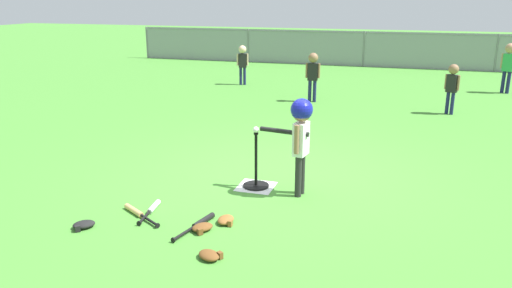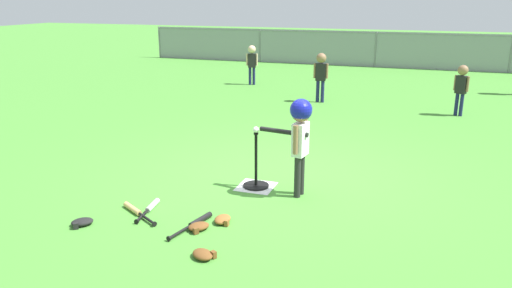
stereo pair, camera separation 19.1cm
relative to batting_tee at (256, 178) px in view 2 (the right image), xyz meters
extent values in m
plane|color=#478C33|center=(0.19, 0.47, -0.11)|extent=(60.00, 60.00, 0.00)
cube|color=white|center=(0.00, 0.00, -0.11)|extent=(0.44, 0.44, 0.01)
cylinder|color=black|center=(0.00, 0.00, -0.10)|extent=(0.32, 0.32, 0.03)
cylinder|color=black|center=(0.00, 0.00, 0.25)|extent=(0.04, 0.04, 0.67)
cylinder|color=black|center=(0.00, 0.00, 0.57)|extent=(0.06, 0.06, 0.02)
sphere|color=white|center=(0.00, 0.00, 0.62)|extent=(0.07, 0.07, 0.07)
cylinder|color=#262626|center=(0.56, -0.15, 0.14)|extent=(0.08, 0.08, 0.50)
cylinder|color=#262626|center=(0.58, -0.04, 0.14)|extent=(0.08, 0.08, 0.50)
cube|color=white|center=(0.57, -0.09, 0.58)|extent=(0.17, 0.24, 0.39)
cylinder|color=#8C6647|center=(0.55, -0.23, 0.61)|extent=(0.06, 0.06, 0.33)
cylinder|color=#8C6647|center=(0.59, 0.05, 0.61)|extent=(0.06, 0.06, 0.33)
sphere|color=#8C6647|center=(0.57, -0.09, 0.89)|extent=(0.22, 0.22, 0.22)
sphere|color=#141999|center=(0.57, -0.09, 0.92)|extent=(0.25, 0.25, 0.25)
cylinder|color=black|center=(0.36, -0.06, 0.64)|extent=(0.60, 0.15, 0.06)
cylinder|color=#191E4C|center=(2.55, 4.83, 0.11)|extent=(0.07, 0.07, 0.44)
cylinder|color=#191E4C|center=(2.46, 4.88, 0.11)|extent=(0.07, 0.07, 0.44)
cube|color=black|center=(2.51, 4.86, 0.50)|extent=(0.23, 0.19, 0.34)
cylinder|color=#8C6647|center=(2.62, 4.80, 0.53)|extent=(0.05, 0.05, 0.29)
cylinder|color=#8C6647|center=(2.40, 4.91, 0.53)|extent=(0.05, 0.05, 0.29)
sphere|color=#8C6647|center=(2.51, 4.86, 0.78)|extent=(0.20, 0.20, 0.20)
cylinder|color=#191E4C|center=(-2.44, 6.86, 0.12)|extent=(0.07, 0.07, 0.46)
cylinder|color=#191E4C|center=(-2.54, 6.82, 0.12)|extent=(0.07, 0.07, 0.46)
cube|color=black|center=(-2.49, 6.84, 0.52)|extent=(0.23, 0.18, 0.36)
cylinder|color=beige|center=(-2.37, 6.88, 0.55)|extent=(0.05, 0.05, 0.30)
cylinder|color=beige|center=(-2.61, 6.79, 0.55)|extent=(0.05, 0.05, 0.30)
sphere|color=beige|center=(-2.49, 6.84, 0.81)|extent=(0.20, 0.20, 0.20)
cylinder|color=#191E4C|center=(-0.27, 5.23, 0.13)|extent=(0.07, 0.07, 0.48)
cylinder|color=#191E4C|center=(-0.38, 5.22, 0.13)|extent=(0.07, 0.07, 0.48)
cube|color=black|center=(-0.32, 5.22, 0.56)|extent=(0.22, 0.14, 0.37)
cylinder|color=#8C6647|center=(-0.19, 5.23, 0.58)|extent=(0.05, 0.05, 0.32)
cylinder|color=#8C6647|center=(-0.46, 5.22, 0.58)|extent=(0.05, 0.05, 0.32)
sphere|color=#8C6647|center=(-0.32, 5.22, 0.86)|extent=(0.21, 0.21, 0.21)
cylinder|color=silver|center=(-0.88, -0.98, -0.08)|extent=(0.10, 0.28, 0.06)
cylinder|color=black|center=(-0.84, -1.25, -0.08)|extent=(0.07, 0.28, 0.03)
cylinder|color=black|center=(-0.82, -1.39, -0.08)|extent=(0.05, 0.02, 0.05)
cylinder|color=#DBB266|center=(-1.04, -1.13, -0.08)|extent=(0.31, 0.22, 0.06)
cylinder|color=black|center=(-0.76, -1.29, -0.08)|extent=(0.29, 0.19, 0.03)
cylinder|color=black|center=(-0.62, -1.38, -0.08)|extent=(0.04, 0.05, 0.05)
cylinder|color=black|center=(-0.21, -1.13, -0.08)|extent=(0.13, 0.33, 0.06)
cylinder|color=black|center=(-0.29, -1.45, -0.08)|extent=(0.10, 0.32, 0.03)
cylinder|color=black|center=(-0.33, -1.61, -0.08)|extent=(0.05, 0.03, 0.05)
ellipsoid|color=black|center=(-1.34, -1.59, -0.08)|extent=(0.27, 0.27, 0.07)
cube|color=black|center=(-1.34, -1.69, -0.08)|extent=(0.06, 0.06, 0.06)
ellipsoid|color=brown|center=(0.00, -1.06, -0.08)|extent=(0.16, 0.22, 0.07)
cube|color=brown|center=(0.07, -1.12, -0.08)|extent=(0.04, 0.05, 0.06)
ellipsoid|color=brown|center=(0.11, -1.79, -0.08)|extent=(0.27, 0.25, 0.07)
cube|color=brown|center=(0.21, -1.76, -0.08)|extent=(0.06, 0.06, 0.06)
ellipsoid|color=brown|center=(-0.16, -1.29, -0.08)|extent=(0.26, 0.27, 0.07)
cube|color=brown|center=(-0.15, -1.39, -0.08)|extent=(0.06, 0.06, 0.06)
cylinder|color=slate|center=(-7.81, 11.34, 0.46)|extent=(0.06, 0.06, 1.15)
cylinder|color=slate|center=(-3.81, 11.34, 0.46)|extent=(0.06, 0.06, 1.15)
cylinder|color=slate|center=(0.19, 11.34, 0.46)|extent=(0.06, 0.06, 1.15)
cylinder|color=slate|center=(4.19, 11.34, 0.46)|extent=(0.06, 0.06, 1.15)
cube|color=gray|center=(0.19, 11.34, 0.98)|extent=(16.00, 0.03, 0.03)
cube|color=gray|center=(0.19, 11.34, 0.46)|extent=(16.00, 0.01, 1.15)
camera|label=1|loc=(1.68, -5.42, 2.15)|focal=34.63mm
camera|label=2|loc=(1.86, -5.36, 2.15)|focal=34.63mm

